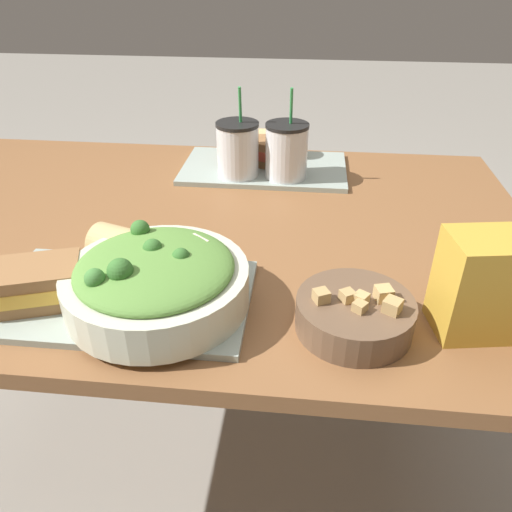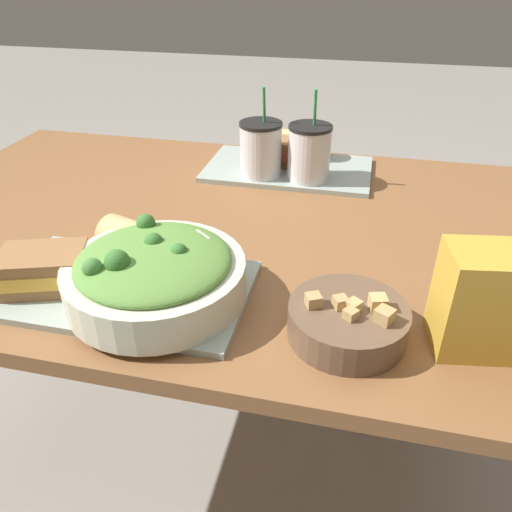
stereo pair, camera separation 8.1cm
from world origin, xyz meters
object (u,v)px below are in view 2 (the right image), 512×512
(soup_bowl, at_px, (348,320))
(drink_cup_dark, at_px, (261,151))
(baguette_near, at_px, (139,242))
(sandwich_far, at_px, (280,149))
(baguette_far, at_px, (300,144))
(sandwich_near, at_px, (44,269))
(chip_bag, at_px, (492,301))
(drink_cup_red, at_px, (309,154))
(salad_bowl, at_px, (155,273))

(soup_bowl, xyz_separation_m, drink_cup_dark, (-0.25, 0.55, 0.05))
(baguette_near, distance_m, sandwich_far, 0.56)
(soup_bowl, distance_m, baguette_far, 0.72)
(sandwich_near, distance_m, chip_bag, 0.69)
(sandwich_far, xyz_separation_m, drink_cup_dark, (-0.03, -0.10, 0.03))
(soup_bowl, height_order, sandwich_far, sandwich_far)
(baguette_near, bearing_deg, chip_bag, -80.51)
(drink_cup_dark, distance_m, drink_cup_red, 0.12)
(sandwich_far, relative_size, baguette_far, 1.13)
(sandwich_near, height_order, chip_bag, chip_bag)
(salad_bowl, relative_size, sandwich_near, 1.76)
(soup_bowl, height_order, chip_bag, chip_bag)
(sandwich_near, bearing_deg, soup_bowl, -18.82)
(baguette_far, xyz_separation_m, chip_bag, (0.37, -0.67, 0.03))
(drink_cup_dark, height_order, chip_bag, drink_cup_dark)
(sandwich_far, relative_size, drink_cup_red, 0.74)
(baguette_near, xyz_separation_m, drink_cup_dark, (0.12, 0.44, 0.03))
(soup_bowl, bearing_deg, drink_cup_dark, 114.74)
(soup_bowl, bearing_deg, sandwich_far, 108.84)
(soup_bowl, relative_size, drink_cup_red, 0.82)
(baguette_near, bearing_deg, salad_bowl, -124.84)
(sandwich_near, height_order, drink_cup_dark, drink_cup_dark)
(baguette_near, relative_size, chip_bag, 0.99)
(salad_bowl, bearing_deg, soup_bowl, -2.95)
(baguette_near, bearing_deg, baguette_far, -0.59)
(baguette_near, xyz_separation_m, sandwich_far, (0.15, 0.54, -0.00))
(chip_bag, bearing_deg, drink_cup_dark, 120.87)
(sandwich_near, distance_m, baguette_far, 0.76)
(soup_bowl, distance_m, drink_cup_red, 0.56)
(salad_bowl, relative_size, baguette_far, 2.03)
(baguette_far, height_order, drink_cup_dark, drink_cup_dark)
(sandwich_far, bearing_deg, salad_bowl, -72.75)
(sandwich_near, distance_m, baguette_near, 0.16)
(baguette_far, bearing_deg, sandwich_far, 130.30)
(baguette_near, bearing_deg, sandwich_far, 2.47)
(soup_bowl, height_order, baguette_far, baguette_far)
(soup_bowl, relative_size, baguette_near, 1.13)
(drink_cup_red, bearing_deg, sandwich_near, -123.44)
(sandwich_far, height_order, chip_bag, chip_bag)
(soup_bowl, bearing_deg, chip_bag, 6.65)
(salad_bowl, height_order, baguette_near, salad_bowl)
(salad_bowl, bearing_deg, drink_cup_dark, 84.27)
(soup_bowl, xyz_separation_m, drink_cup_red, (-0.13, 0.55, 0.05))
(soup_bowl, xyz_separation_m, baguette_far, (-0.18, 0.69, 0.02))
(salad_bowl, xyz_separation_m, sandwich_far, (0.08, 0.64, -0.01))
(soup_bowl, xyz_separation_m, baguette_near, (-0.38, 0.11, 0.02))
(baguette_far, bearing_deg, drink_cup_red, -166.34)
(salad_bowl, relative_size, soup_bowl, 1.63)
(salad_bowl, relative_size, chip_bag, 1.82)
(drink_cup_red, bearing_deg, baguette_far, 105.75)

